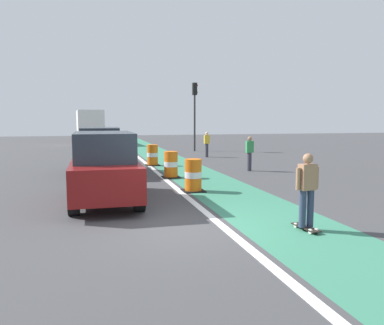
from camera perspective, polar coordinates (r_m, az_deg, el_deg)
The scene contains 13 objects.
ground_plane at distance 8.91m, azimuth -1.54°, elevation -9.36°, with size 100.00×100.00×0.00m, color #424244.
bike_lane_strip at distance 20.95m, azimuth -2.44°, elevation -0.23°, with size 2.50×80.00×0.01m, color #387F60.
lane_divider_stripe at distance 20.69m, azimuth -6.50°, elevation -0.34°, with size 0.20×80.00×0.01m, color silver.
skateboarder_on_lane at distance 8.77m, azimuth 16.50°, elevation -3.77°, with size 0.57×0.82×1.69m.
parked_suv_nearest at distance 11.57m, azimuth -12.71°, elevation -0.63°, with size 1.94×4.61×2.04m.
parked_suv_second at distance 17.83m, azimuth -13.12°, elevation 1.78°, with size 2.12×4.70×2.04m.
traffic_barrel_front at distance 13.02m, azimuth 0.18°, elevation -1.93°, with size 0.73×0.73×1.09m.
traffic_barrel_mid at distance 16.09m, azimuth -3.10°, elevation -0.35°, with size 0.73×0.73×1.09m.
traffic_barrel_back at distance 20.38m, azimuth -5.81°, elevation 1.05°, with size 0.73×0.73×1.09m.
delivery_truck_down_block at distance 39.40m, azimuth -14.81°, elevation 5.35°, with size 2.75×7.72×3.23m.
traffic_light_corner at distance 29.46m, azimuth 0.40°, elevation 8.50°, with size 0.41×0.32×5.10m.
pedestrian_crossing at distance 18.33m, azimuth 8.43°, elevation 1.46°, with size 0.34×0.20×1.61m.
pedestrian_waiting at distance 24.74m, azimuth 2.18°, elevation 2.79°, with size 0.34×0.20×1.61m.
Camera 1 is at (-1.90, -8.36, 2.42)m, focal length 36.41 mm.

